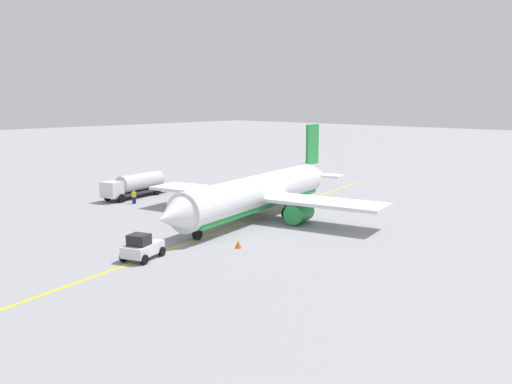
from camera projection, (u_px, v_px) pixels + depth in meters
name	position (u px, v px, depth m)	size (l,w,h in m)	color
ground_plane	(256.00, 219.00, 61.01)	(400.00, 400.00, 0.00)	#939399
airplane	(258.00, 194.00, 60.96)	(33.62, 28.93, 9.82)	white
fuel_tanker	(135.00, 185.00, 74.05)	(10.94, 4.54, 3.15)	#2D2D33
pushback_tug	(142.00, 247.00, 45.45)	(4.07, 3.35, 2.20)	silver
refueling_worker	(134.00, 197.00, 69.70)	(0.63, 0.56, 1.71)	navy
safety_cone_nose	(238.00, 244.00, 48.96)	(0.62, 0.62, 0.69)	#F2590F
taxi_line_marking	(256.00, 219.00, 61.01)	(65.40, 0.30, 0.01)	yellow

